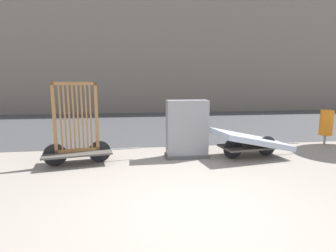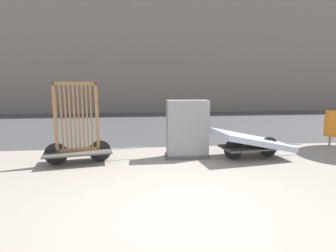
% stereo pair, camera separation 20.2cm
% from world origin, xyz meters
% --- Properties ---
extents(ground_plane, '(60.00, 60.00, 0.00)m').
position_xyz_m(ground_plane, '(0.00, 0.00, 0.00)').
color(ground_plane, gray).
extents(road_strip, '(56.00, 8.61, 0.01)m').
position_xyz_m(road_strip, '(0.00, 8.07, 0.00)').
color(road_strip, '#424244').
rests_on(road_strip, ground_plane).
extents(building_facade, '(48.00, 4.00, 9.04)m').
position_xyz_m(building_facade, '(0.00, 14.38, 4.52)').
color(building_facade, slate).
rests_on(building_facade, ground_plane).
extents(bike_cart_with_bedframe, '(2.18, 0.96, 1.82)m').
position_xyz_m(bike_cart_with_bedframe, '(-2.02, 2.47, 0.60)').
color(bike_cart_with_bedframe, '#4C4742').
rests_on(bike_cart_with_bedframe, ground_plane).
extents(bike_cart_with_mattress, '(2.37, 1.30, 0.70)m').
position_xyz_m(bike_cart_with_mattress, '(2.03, 2.47, 0.41)').
color(bike_cart_with_mattress, '#4C4742').
rests_on(bike_cart_with_mattress, ground_plane).
extents(utility_cabinet, '(1.04, 0.46, 1.39)m').
position_xyz_m(utility_cabinet, '(0.49, 2.69, 0.65)').
color(utility_cabinet, '#4C4C4C').
rests_on(utility_cabinet, ground_plane).
extents(trash_bin, '(0.36, 0.36, 1.02)m').
position_xyz_m(trash_bin, '(4.80, 3.42, 0.65)').
color(trash_bin, gray).
rests_on(trash_bin, ground_plane).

